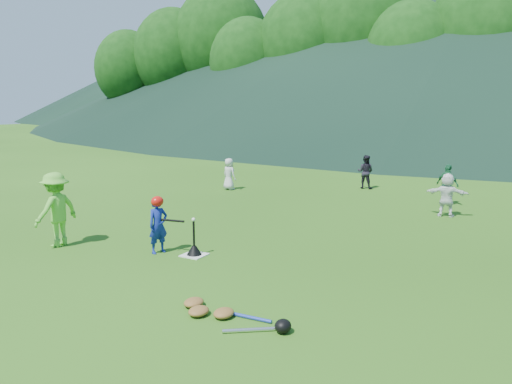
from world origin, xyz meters
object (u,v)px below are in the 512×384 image
home_plate (194,255)px  batter_child (158,225)px  fielder_a (229,174)px  batting_tee (194,249)px  adult_coach (56,209)px  fielder_d (447,195)px  fielder_b (365,172)px  equipment_pile (223,313)px  fielder_c (447,185)px

home_plate → batter_child: (-0.74, -0.20, 0.56)m
fielder_a → batting_tee: fielder_a is taller
batter_child → adult_coach: adult_coach is taller
adult_coach → batting_tee: adult_coach is taller
fielder_d → home_plate: bearing=54.1°
fielder_b → batting_tee: 9.43m
home_plate → batting_tee: (0.00, 0.00, 0.12)m
fielder_a → adult_coach: bearing=109.2°
fielder_a → fielder_d: size_ratio=0.94×
fielder_a → equipment_pile: 10.64m
fielder_b → batting_tee: (-0.54, -9.41, -0.47)m
fielder_a → batting_tee: size_ratio=1.62×
equipment_pile → fielder_b: bearing=97.8°
fielder_d → equipment_pile: (-1.67, -8.33, -0.52)m
adult_coach → fielder_d: bearing=136.0°
fielder_b → fielder_d: (3.24, -3.24, -0.01)m
fielder_b → fielder_d: size_ratio=1.02×
batter_child → batting_tee: batter_child is taller
equipment_pile → fielder_d: bearing=78.7°
batter_child → fielder_c: 9.05m
batter_child → fielder_d: size_ratio=0.97×
fielder_c → equipment_pile: bearing=107.5°
fielder_a → equipment_pile: fielder_a is taller
batting_tee → equipment_pile: (2.11, -2.17, -0.06)m
batter_child → fielder_d: (4.52, 6.37, 0.02)m
adult_coach → fielder_c: size_ratio=1.29×
batting_tee → fielder_d: bearing=58.5°
batter_child → fielder_d: 7.81m
home_plate → fielder_b: bearing=86.7°
home_plate → fielder_c: size_ratio=0.37×
adult_coach → fielder_d: (6.73, 7.03, -0.20)m
home_plate → batting_tee: 0.12m
fielder_b → fielder_c: (3.01, -1.64, 0.02)m
home_plate → fielder_d: size_ratio=0.38×
adult_coach → batting_tee: 3.14m
home_plate → adult_coach: (-2.94, -0.86, 0.78)m
batter_child → batting_tee: bearing=-55.4°
fielder_b → batter_child: bearing=80.5°
home_plate → fielder_a: 7.71m
fielder_b → fielder_a: bearing=30.3°
batter_child → fielder_a: (-2.81, 7.03, -0.02)m
adult_coach → fielder_c: 10.80m
fielder_c → equipment_pile: 10.05m
fielder_b → equipment_pile: bearing=95.8°
fielder_a → fielder_c: fielder_c is taller
fielder_c → equipment_pile: size_ratio=0.68×
home_plate → batter_child: batter_child is taller
batter_child → fielder_b: 9.69m
batter_child → equipment_pile: (2.85, -1.97, -0.51)m
fielder_d → batter_child: bearing=50.3°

